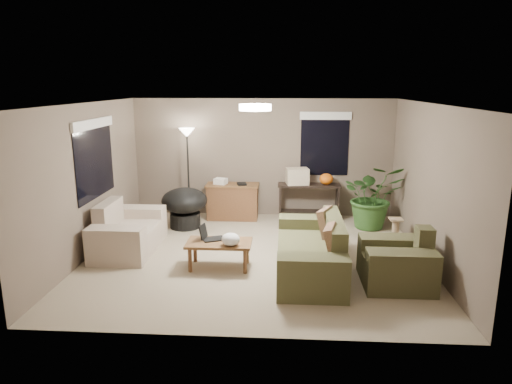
# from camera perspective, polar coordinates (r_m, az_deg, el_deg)

# --- Properties ---
(room_shell) EXTENTS (5.50, 5.50, 5.50)m
(room_shell) POSITION_cam_1_polar(r_m,az_deg,el_deg) (7.30, -0.10, 1.16)
(room_shell) COLOR tan
(room_shell) RESTS_ON ground
(main_sofa) EXTENTS (0.95, 2.20, 0.85)m
(main_sofa) POSITION_cam_1_polar(r_m,az_deg,el_deg) (7.02, 7.03, -7.60)
(main_sofa) COLOR brown
(main_sofa) RESTS_ON ground
(throw_pillows) EXTENTS (0.40, 1.40, 0.47)m
(throw_pillows) POSITION_cam_1_polar(r_m,az_deg,el_deg) (6.92, 9.23, -4.86)
(throw_pillows) COLOR #8C7251
(throw_pillows) RESTS_ON main_sofa
(loveseat) EXTENTS (0.90, 1.60, 0.85)m
(loveseat) POSITION_cam_1_polar(r_m,az_deg,el_deg) (8.15, -15.80, -5.00)
(loveseat) COLOR beige
(loveseat) RESTS_ON ground
(armchair) EXTENTS (0.95, 1.00, 0.85)m
(armchair) POSITION_cam_1_polar(r_m,az_deg,el_deg) (6.87, 17.24, -8.57)
(armchair) COLOR #48472B
(armchair) RESTS_ON ground
(coffee_table) EXTENTS (1.00, 0.55, 0.42)m
(coffee_table) POSITION_cam_1_polar(r_m,az_deg,el_deg) (7.12, -4.64, -6.69)
(coffee_table) COLOR brown
(coffee_table) RESTS_ON ground
(laptop) EXTENTS (0.41, 0.34, 0.24)m
(laptop) POSITION_cam_1_polar(r_m,az_deg,el_deg) (7.20, -5.87, -5.47)
(laptop) COLOR black
(laptop) RESTS_ON coffee_table
(plastic_bag) EXTENTS (0.31, 0.29, 0.19)m
(plastic_bag) POSITION_cam_1_polar(r_m,az_deg,el_deg) (6.90, -3.18, -5.93)
(plastic_bag) COLOR white
(plastic_bag) RESTS_ON coffee_table
(desk) EXTENTS (1.10, 0.50, 0.75)m
(desk) POSITION_cam_1_polar(r_m,az_deg,el_deg) (9.63, -2.93, -1.18)
(desk) COLOR brown
(desk) RESTS_ON ground
(desk_papers) EXTENTS (0.71, 0.31, 0.12)m
(desk_papers) POSITION_cam_1_polar(r_m,az_deg,el_deg) (9.54, -3.90, 1.29)
(desk_papers) COLOR silver
(desk_papers) RESTS_ON desk
(console_table) EXTENTS (1.30, 0.40, 0.75)m
(console_table) POSITION_cam_1_polar(r_m,az_deg,el_deg) (9.65, 6.61, -0.85)
(console_table) COLOR black
(console_table) RESTS_ON ground
(pumpkin) EXTENTS (0.37, 0.37, 0.23)m
(pumpkin) POSITION_cam_1_polar(r_m,az_deg,el_deg) (9.58, 8.77, 1.62)
(pumpkin) COLOR orange
(pumpkin) RESTS_ON console_table
(cardboard_box) EXTENTS (0.50, 0.40, 0.33)m
(cardboard_box) POSITION_cam_1_polar(r_m,az_deg,el_deg) (9.54, 5.19, 1.97)
(cardboard_box) COLOR beige
(cardboard_box) RESTS_ON console_table
(papasan_chair) EXTENTS (1.17, 1.17, 0.80)m
(papasan_chair) POSITION_cam_1_polar(r_m,az_deg,el_deg) (9.13, -8.91, -1.57)
(papasan_chair) COLOR black
(papasan_chair) RESTS_ON ground
(floor_lamp) EXTENTS (0.32, 0.32, 1.91)m
(floor_lamp) POSITION_cam_1_polar(r_m,az_deg,el_deg) (9.54, -8.60, 6.02)
(floor_lamp) COLOR black
(floor_lamp) RESTS_ON ground
(ceiling_fixture) EXTENTS (0.50, 0.50, 0.10)m
(ceiling_fixture) POSITION_cam_1_polar(r_m,az_deg,el_deg) (7.15, -0.10, 10.53)
(ceiling_fixture) COLOR white
(ceiling_fixture) RESTS_ON room_shell
(houseplant) EXTENTS (1.16, 1.29, 1.01)m
(houseplant) POSITION_cam_1_polar(r_m,az_deg,el_deg) (9.27, 14.35, -1.35)
(houseplant) COLOR #2D5923
(houseplant) RESTS_ON ground
(cat_scratching_post) EXTENTS (0.32, 0.32, 0.50)m
(cat_scratching_post) POSITION_cam_1_polar(r_m,az_deg,el_deg) (8.44, 16.98, -5.04)
(cat_scratching_post) COLOR tan
(cat_scratching_post) RESTS_ON ground
(window_left) EXTENTS (0.05, 1.56, 1.33)m
(window_left) POSITION_cam_1_polar(r_m,az_deg,el_deg) (8.14, -19.58, 5.48)
(window_left) COLOR black
(window_left) RESTS_ON room_shell
(window_back) EXTENTS (1.06, 0.05, 1.33)m
(window_back) POSITION_cam_1_polar(r_m,az_deg,el_deg) (9.69, 8.62, 7.26)
(window_back) COLOR black
(window_back) RESTS_ON room_shell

